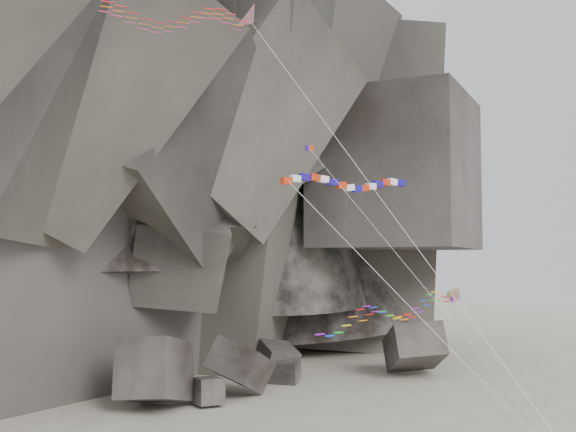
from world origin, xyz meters
TOP-DOWN VIEW (x-y plane):
  - headland at (0.00, 70.00)m, footprint 110.00×70.00m
  - boulder_field at (-4.65, 36.01)m, footprint 80.09×17.98m
  - delta_kite at (-11.54, 4.71)m, footprint 23.74×17.62m
  - banner_kite at (-0.35, 1.46)m, footprint 12.81×14.53m
  - parafoil_kite at (0.05, -1.65)m, footprint 14.12×11.82m
  - pennant_kite at (-1.29, -1.53)m, footprint 11.42×13.77m

SIDE VIEW (x-z plane):
  - boulder_field at x=-4.65m, z-range -1.92..6.63m
  - parafoil_kite at x=0.05m, z-range 6.72..19.05m
  - pennant_kite at x=-1.29m, z-range 7.79..29.37m
  - banner_kite at x=-0.35m, z-range 11.02..30.88m
  - delta_kite at x=-11.54m, z-range 15.46..46.44m
  - headland at x=0.00m, z-range 0.00..84.00m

